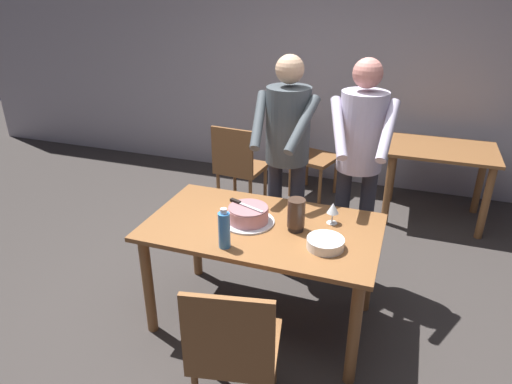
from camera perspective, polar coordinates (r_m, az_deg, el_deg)
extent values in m
plane|color=#383330|center=(3.34, 0.73, -15.52)|extent=(14.00, 14.00, 0.00)
cube|color=#ADA8B2|center=(5.23, 10.75, 15.57)|extent=(10.00, 0.12, 2.70)
cube|color=brown|center=(2.91, 0.81, -4.45)|extent=(1.48, 0.85, 0.03)
cylinder|color=brown|center=(3.11, -13.36, -11.36)|extent=(0.07, 0.07, 0.72)
cylinder|color=brown|center=(2.74, 12.18, -16.96)|extent=(0.07, 0.07, 0.72)
cylinder|color=brown|center=(3.61, -7.52, -5.29)|extent=(0.07, 0.07, 0.72)
cylinder|color=brown|center=(3.30, 13.97, -9.08)|extent=(0.07, 0.07, 0.72)
cylinder|color=silver|center=(2.94, -0.98, -3.71)|extent=(0.34, 0.34, 0.01)
cylinder|color=#D18C93|center=(2.91, -0.98, -2.83)|extent=(0.26, 0.26, 0.09)
cylinder|color=#926267|center=(2.89, -0.99, -1.97)|extent=(0.25, 0.25, 0.01)
cube|color=silver|center=(2.88, -0.69, -1.91)|extent=(0.19, 0.09, 0.00)
cube|color=black|center=(2.95, -2.58, -1.17)|extent=(0.08, 0.05, 0.02)
cylinder|color=white|center=(2.70, 8.66, -6.81)|extent=(0.22, 0.22, 0.01)
cylinder|color=white|center=(2.70, 8.67, -6.63)|extent=(0.22, 0.22, 0.01)
cylinder|color=white|center=(2.69, 8.69, -6.45)|extent=(0.22, 0.22, 0.01)
cylinder|color=white|center=(2.69, 8.70, -6.26)|extent=(0.22, 0.22, 0.01)
cylinder|color=white|center=(2.68, 8.71, -6.08)|extent=(0.22, 0.22, 0.01)
cylinder|color=white|center=(2.68, 8.73, -5.90)|extent=(0.22, 0.22, 0.01)
cylinder|color=silver|center=(2.97, 9.49, -3.83)|extent=(0.07, 0.07, 0.00)
cylinder|color=silver|center=(2.95, 9.54, -3.20)|extent=(0.01, 0.01, 0.07)
cone|color=silver|center=(2.92, 9.63, -1.99)|extent=(0.08, 0.08, 0.07)
cylinder|color=#387AC6|center=(2.64, -4.00, -4.81)|extent=(0.07, 0.07, 0.22)
cylinder|color=silver|center=(2.58, -4.09, -2.39)|extent=(0.04, 0.04, 0.03)
cylinder|color=black|center=(2.86, 4.99, -4.49)|extent=(0.10, 0.10, 0.03)
cylinder|color=#3F2D23|center=(2.81, 5.07, -2.62)|extent=(0.11, 0.11, 0.18)
cylinder|color=#2D2D38|center=(3.57, 5.07, -3.46)|extent=(0.11, 0.11, 0.95)
cylinder|color=#2D2D38|center=(3.61, 2.33, -2.98)|extent=(0.11, 0.11, 0.95)
cylinder|color=#3F474C|center=(3.30, 4.04, 8.34)|extent=(0.32, 0.32, 0.55)
sphere|color=tan|center=(3.21, 4.26, 15.11)|extent=(0.20, 0.20, 0.20)
cylinder|color=#3F474C|center=(3.07, 5.86, 8.40)|extent=(0.17, 0.42, 0.34)
cylinder|color=#3F474C|center=(3.16, 0.35, 9.02)|extent=(0.14, 0.42, 0.34)
cylinder|color=#2D2D38|center=(3.53, 13.42, -4.38)|extent=(0.11, 0.11, 0.95)
cylinder|color=#2D2D38|center=(3.53, 10.50, -4.14)|extent=(0.11, 0.11, 0.95)
cylinder|color=#B7ADC6|center=(3.24, 13.13, 7.41)|extent=(0.32, 0.32, 0.55)
sphere|color=tan|center=(3.15, 13.85, 14.28)|extent=(0.20, 0.20, 0.20)
cylinder|color=#B7ADC6|center=(3.05, 16.22, 7.43)|extent=(0.10, 0.42, 0.34)
cylinder|color=#B7ADC6|center=(3.04, 10.33, 7.96)|extent=(0.21, 0.41, 0.34)
cube|color=brown|center=(2.52, -2.45, -18.69)|extent=(0.52, 0.52, 0.04)
cylinder|color=brown|center=(2.83, -5.50, -19.04)|extent=(0.04, 0.04, 0.41)
cylinder|color=brown|center=(2.78, 2.27, -19.84)|extent=(0.04, 0.04, 0.41)
cube|color=brown|center=(2.20, -3.58, -17.70)|extent=(0.44, 0.12, 0.45)
cube|color=brown|center=(4.64, 22.26, 4.99)|extent=(1.00, 0.70, 0.03)
cylinder|color=brown|center=(4.51, 16.22, 0.24)|extent=(0.07, 0.07, 0.71)
cylinder|color=brown|center=(4.57, 26.84, -1.27)|extent=(0.07, 0.07, 0.71)
cylinder|color=brown|center=(5.02, 16.73, 2.71)|extent=(0.07, 0.07, 0.71)
cylinder|color=brown|center=(5.07, 26.29, 1.33)|extent=(0.07, 0.07, 0.71)
cube|color=brown|center=(4.96, 7.31, 4.25)|extent=(0.54, 0.54, 0.04)
cylinder|color=brown|center=(5.12, 9.94, 2.03)|extent=(0.04, 0.04, 0.41)
cylinder|color=brown|center=(4.81, 8.01, 0.67)|extent=(0.04, 0.04, 0.41)
cylinder|color=brown|center=(5.27, 6.40, 2.94)|extent=(0.04, 0.04, 0.41)
cylinder|color=brown|center=(4.98, 4.32, 1.67)|extent=(0.04, 0.04, 0.41)
cube|color=brown|center=(4.97, 5.38, 7.39)|extent=(0.15, 0.43, 0.45)
cube|color=brown|center=(4.66, -1.77, 3.08)|extent=(0.48, 0.48, 0.04)
cylinder|color=brown|center=(4.97, -2.68, 1.71)|extent=(0.04, 0.04, 0.41)
cylinder|color=brown|center=(4.83, 1.16, 0.99)|extent=(0.04, 0.04, 0.41)
cylinder|color=brown|center=(4.68, -4.73, 0.11)|extent=(0.04, 0.04, 0.41)
cylinder|color=brown|center=(4.53, -0.70, -0.71)|extent=(0.04, 0.04, 0.41)
cube|color=brown|center=(4.40, -3.01, 5.13)|extent=(0.44, 0.07, 0.45)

